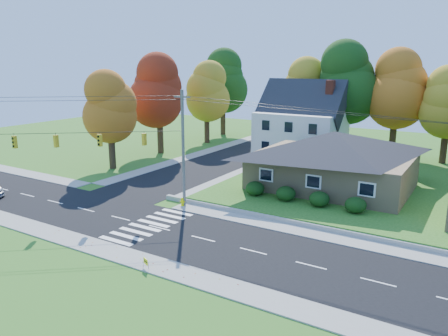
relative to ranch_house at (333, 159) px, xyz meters
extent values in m
plane|color=#3D7923|center=(-8.00, -16.00, -3.27)|extent=(120.00, 120.00, 0.00)
cube|color=black|center=(-8.00, -16.00, -3.26)|extent=(90.00, 8.00, 0.02)
cube|color=black|center=(-16.00, 10.00, -3.25)|extent=(8.00, 44.00, 0.02)
cube|color=#9C9A90|center=(-8.00, -11.00, -3.23)|extent=(90.00, 2.00, 0.08)
cube|color=#9C9A90|center=(-8.00, -21.00, -3.23)|extent=(90.00, 2.00, 0.08)
cube|color=#3D7923|center=(5.00, 5.00, -3.02)|extent=(30.00, 30.00, 0.50)
cube|color=tan|center=(0.00, 0.00, -1.17)|extent=(14.00, 10.00, 3.20)
pyramid|color=#26262B|center=(0.00, 0.00, 1.53)|extent=(14.60, 10.60, 2.20)
cube|color=silver|center=(-8.00, 12.00, 0.03)|extent=(10.00, 8.00, 5.60)
pyramid|color=#26262B|center=(-8.00, 12.00, 4.03)|extent=(10.40, 8.40, 2.40)
cube|color=brown|center=(-4.50, 12.00, 2.03)|extent=(0.90, 0.90, 9.60)
ellipsoid|color=#163A10|center=(-5.00, -6.20, -2.13)|extent=(1.70, 1.70, 1.27)
ellipsoid|color=#163A10|center=(-2.00, -6.20, -2.13)|extent=(1.70, 1.70, 1.27)
ellipsoid|color=#163A10|center=(1.00, -6.20, -2.13)|extent=(1.70, 1.70, 1.27)
ellipsoid|color=#163A10|center=(4.00, -6.20, -2.13)|extent=(1.70, 1.70, 1.27)
cylinder|color=#666059|center=(-9.50, -10.80, 1.73)|extent=(0.26, 0.26, 10.00)
cube|color=#666059|center=(-9.50, -10.80, 6.13)|extent=(1.60, 0.12, 0.12)
cube|color=gold|center=(-20.00, -19.20, 2.68)|extent=(0.34, 0.26, 1.00)
cube|color=gold|center=(-17.50, -17.20, 2.68)|extent=(0.26, 0.34, 1.00)
cube|color=gold|center=(-14.80, -15.05, 2.68)|extent=(0.34, 0.26, 1.00)
cube|color=gold|center=(-12.00, -12.80, 2.68)|extent=(0.26, 0.34, 1.00)
cylinder|color=black|center=(-16.00, -16.00, 3.33)|extent=(13.02, 10.43, 0.04)
cylinder|color=#3F2A19|center=(-10.00, 18.00, -0.07)|extent=(0.80, 0.80, 5.40)
sphere|color=#B19122|center=(-10.00, 18.00, 3.83)|extent=(6.72, 6.72, 6.72)
sphere|color=#B19122|center=(-10.00, 18.00, 5.51)|extent=(5.91, 5.91, 5.91)
sphere|color=#B19122|center=(-10.00, 18.00, 7.19)|extent=(5.11, 5.11, 5.11)
cylinder|color=#3F2A19|center=(-4.00, 17.00, 0.38)|extent=(0.86, 0.86, 6.30)
sphere|color=#1D4814|center=(-4.00, 17.00, 4.93)|extent=(7.84, 7.84, 7.84)
sphere|color=#1D4814|center=(-4.00, 17.00, 6.89)|extent=(6.90, 6.90, 6.90)
sphere|color=#1D4814|center=(-4.00, 17.00, 8.85)|extent=(5.96, 5.96, 5.96)
cylinder|color=#3F2A19|center=(2.00, 18.00, 0.16)|extent=(0.83, 0.83, 5.85)
sphere|color=#BE641A|center=(2.00, 18.00, 4.38)|extent=(7.28, 7.28, 7.28)
sphere|color=#BE641A|center=(2.00, 18.00, 6.20)|extent=(6.41, 6.41, 6.41)
sphere|color=#BE641A|center=(2.00, 18.00, 8.02)|extent=(5.53, 5.53, 5.53)
cylinder|color=#3F2A19|center=(8.00, 17.00, -0.29)|extent=(0.77, 0.77, 4.95)
sphere|color=#B19122|center=(8.00, 17.00, 3.28)|extent=(6.16, 6.16, 6.16)
cylinder|color=#3F2A19|center=(-25.00, -4.00, -0.79)|extent=(0.77, 0.77, 4.95)
sphere|color=#BE641A|center=(-25.00, -4.00, 2.78)|extent=(6.16, 6.16, 6.16)
sphere|color=#BE641A|center=(-25.00, -4.00, 4.32)|extent=(5.42, 5.42, 5.42)
sphere|color=#BE641A|center=(-25.00, -4.00, 5.86)|extent=(4.68, 4.68, 4.68)
cylinder|color=#3F2A19|center=(-26.00, 6.00, -0.34)|extent=(0.83, 0.83, 5.85)
sphere|color=maroon|center=(-26.00, 6.00, 3.88)|extent=(7.28, 7.28, 7.28)
sphere|color=maroon|center=(-26.00, 6.00, 5.70)|extent=(6.41, 6.41, 6.41)
sphere|color=maroon|center=(-26.00, 6.00, 7.52)|extent=(5.53, 5.53, 5.53)
cylinder|color=#3F2A19|center=(-25.00, 16.00, -0.57)|extent=(0.80, 0.80, 5.40)
sphere|color=#B19122|center=(-25.00, 16.00, 3.33)|extent=(6.72, 6.72, 6.72)
sphere|color=#B19122|center=(-25.00, 16.00, 5.01)|extent=(5.91, 5.91, 5.91)
sphere|color=#B19122|center=(-25.00, 16.00, 6.69)|extent=(5.11, 5.11, 5.11)
cylinder|color=#3F2A19|center=(-27.00, 24.00, -0.12)|extent=(0.86, 0.86, 6.30)
sphere|color=#1D4814|center=(-27.00, 24.00, 4.43)|extent=(7.84, 7.84, 7.84)
sphere|color=#1D4814|center=(-27.00, 24.00, 6.39)|extent=(6.90, 6.90, 6.90)
sphere|color=#1D4814|center=(-27.00, 24.00, 8.35)|extent=(5.96, 5.96, 5.96)
imported|color=silver|center=(-17.11, 19.39, -2.50)|extent=(2.10, 4.66, 1.48)
cylinder|color=#E6E503|center=(-9.58, -10.99, -3.22)|extent=(0.35, 0.35, 0.10)
cylinder|color=#E6E503|center=(-9.58, -10.99, -2.92)|extent=(0.24, 0.24, 0.54)
sphere|color=#E6E503|center=(-9.58, -10.99, -2.60)|extent=(0.25, 0.25, 0.25)
cylinder|color=#E6E503|center=(-9.58, -10.99, -2.83)|extent=(0.46, 0.24, 0.12)
cylinder|color=black|center=(-4.54, -21.66, -3.03)|extent=(0.02, 0.02, 0.47)
cylinder|color=black|center=(-4.13, -21.66, -3.03)|extent=(0.02, 0.02, 0.47)
cube|color=#FFEF00|center=(-4.33, -21.66, -2.75)|extent=(0.53, 0.26, 0.38)
camera|label=1|loc=(12.31, -39.78, 8.89)|focal=35.00mm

